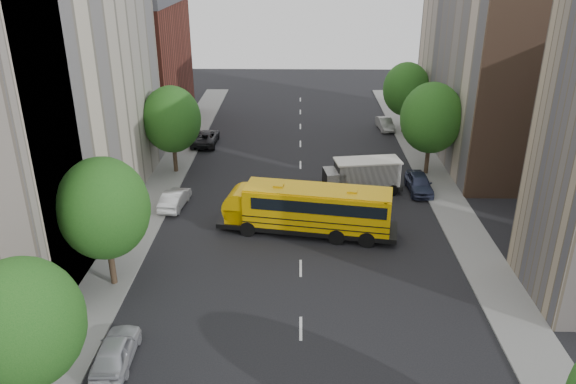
{
  "coord_description": "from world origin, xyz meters",
  "views": [
    {
      "loc": [
        -0.2,
        -31.98,
        18.28
      ],
      "look_at": [
        -0.86,
        2.0,
        3.41
      ],
      "focal_mm": 35.0,
      "sensor_mm": 36.0,
      "label": 1
    }
  ],
  "objects_px": {
    "street_tree_0": "(24,324)",
    "school_bus": "(306,207)",
    "street_tree_4": "(431,118)",
    "street_tree_2": "(172,119)",
    "safari_truck": "(362,175)",
    "parked_car_5": "(385,124)",
    "parked_car_0": "(116,351)",
    "parked_car_4": "(419,183)",
    "street_tree_1": "(104,208)",
    "parked_car_2": "(205,137)",
    "street_tree_5": "(406,89)",
    "parked_car_1": "(175,199)"
  },
  "relations": [
    {
      "from": "street_tree_2",
      "to": "safari_truck",
      "type": "height_order",
      "value": "street_tree_2"
    },
    {
      "from": "parked_car_4",
      "to": "street_tree_0",
      "type": "bearing_deg",
      "value": -131.24
    },
    {
      "from": "street_tree_1",
      "to": "street_tree_2",
      "type": "relative_size",
      "value": 1.03
    },
    {
      "from": "parked_car_4",
      "to": "street_tree_1",
      "type": "bearing_deg",
      "value": -146.33
    },
    {
      "from": "street_tree_2",
      "to": "street_tree_5",
      "type": "xyz_separation_m",
      "value": [
        22.0,
        12.0,
        -0.12
      ]
    },
    {
      "from": "parked_car_0",
      "to": "street_tree_5",
      "type": "bearing_deg",
      "value": -119.7
    },
    {
      "from": "parked_car_4",
      "to": "street_tree_2",
      "type": "bearing_deg",
      "value": 168.55
    },
    {
      "from": "street_tree_1",
      "to": "street_tree_4",
      "type": "bearing_deg",
      "value": 39.29
    },
    {
      "from": "street_tree_4",
      "to": "safari_truck",
      "type": "bearing_deg",
      "value": -146.13
    },
    {
      "from": "street_tree_1",
      "to": "street_tree_4",
      "type": "height_order",
      "value": "street_tree_4"
    },
    {
      "from": "school_bus",
      "to": "parked_car_1",
      "type": "bearing_deg",
      "value": 167.9
    },
    {
      "from": "school_bus",
      "to": "parked_car_2",
      "type": "bearing_deg",
      "value": 127.54
    },
    {
      "from": "parked_car_1",
      "to": "parked_car_5",
      "type": "xyz_separation_m",
      "value": [
        18.81,
        20.27,
        -0.04
      ]
    },
    {
      "from": "parked_car_0",
      "to": "parked_car_1",
      "type": "distance_m",
      "value": 17.58
    },
    {
      "from": "parked_car_0",
      "to": "parked_car_5",
      "type": "relative_size",
      "value": 1.06
    },
    {
      "from": "street_tree_4",
      "to": "street_tree_5",
      "type": "relative_size",
      "value": 1.08
    },
    {
      "from": "school_bus",
      "to": "parked_car_4",
      "type": "bearing_deg",
      "value": 48.24
    },
    {
      "from": "safari_truck",
      "to": "parked_car_5",
      "type": "bearing_deg",
      "value": 67.07
    },
    {
      "from": "street_tree_4",
      "to": "parked_car_5",
      "type": "bearing_deg",
      "value": 97.81
    },
    {
      "from": "street_tree_4",
      "to": "parked_car_0",
      "type": "height_order",
      "value": "street_tree_4"
    },
    {
      "from": "street_tree_0",
      "to": "street_tree_4",
      "type": "distance_m",
      "value": 35.61
    },
    {
      "from": "street_tree_5",
      "to": "parked_car_2",
      "type": "relative_size",
      "value": 1.44
    },
    {
      "from": "street_tree_2",
      "to": "street_tree_4",
      "type": "relative_size",
      "value": 0.95
    },
    {
      "from": "street_tree_5",
      "to": "parked_car_4",
      "type": "xyz_separation_m",
      "value": [
        -1.4,
        -15.91,
        -3.94
      ]
    },
    {
      "from": "street_tree_2",
      "to": "parked_car_0",
      "type": "height_order",
      "value": "street_tree_2"
    },
    {
      "from": "street_tree_2",
      "to": "parked_car_2",
      "type": "distance_m",
      "value": 8.86
    },
    {
      "from": "street_tree_4",
      "to": "parked_car_4",
      "type": "height_order",
      "value": "street_tree_4"
    },
    {
      "from": "street_tree_0",
      "to": "school_bus",
      "type": "bearing_deg",
      "value": 55.94
    },
    {
      "from": "street_tree_0",
      "to": "parked_car_5",
      "type": "xyz_separation_m",
      "value": [
        20.21,
        41.05,
        -4.0
      ]
    },
    {
      "from": "street_tree_0",
      "to": "street_tree_1",
      "type": "height_order",
      "value": "street_tree_1"
    },
    {
      "from": "parked_car_0",
      "to": "parked_car_1",
      "type": "xyz_separation_m",
      "value": [
        -0.8,
        17.56,
        -0.02
      ]
    },
    {
      "from": "street_tree_2",
      "to": "parked_car_2",
      "type": "bearing_deg",
      "value": 79.73
    },
    {
      "from": "street_tree_5",
      "to": "safari_truck",
      "type": "xyz_separation_m",
      "value": [
        -6.1,
        -16.09,
        -3.24
      ]
    },
    {
      "from": "street_tree_2",
      "to": "parked_car_5",
      "type": "bearing_deg",
      "value": 32.84
    },
    {
      "from": "street_tree_5",
      "to": "parked_car_2",
      "type": "bearing_deg",
      "value": -168.28
    },
    {
      "from": "street_tree_1",
      "to": "parked_car_5",
      "type": "relative_size",
      "value": 2.02
    },
    {
      "from": "street_tree_5",
      "to": "safari_truck",
      "type": "distance_m",
      "value": 17.51
    },
    {
      "from": "parked_car_0",
      "to": "parked_car_4",
      "type": "distance_m",
      "value": 27.83
    },
    {
      "from": "street_tree_2",
      "to": "street_tree_4",
      "type": "distance_m",
      "value": 22.0
    },
    {
      "from": "street_tree_0",
      "to": "parked_car_4",
      "type": "xyz_separation_m",
      "value": [
        20.6,
        24.09,
        -3.88
      ]
    },
    {
      "from": "street_tree_5",
      "to": "parked_car_1",
      "type": "height_order",
      "value": "street_tree_5"
    },
    {
      "from": "street_tree_1",
      "to": "parked_car_1",
      "type": "xyz_separation_m",
      "value": [
        1.4,
        10.78,
        -4.27
      ]
    },
    {
      "from": "street_tree_1",
      "to": "street_tree_2",
      "type": "height_order",
      "value": "street_tree_1"
    },
    {
      "from": "parked_car_1",
      "to": "parked_car_2",
      "type": "bearing_deg",
      "value": -84.07
    },
    {
      "from": "parked_car_5",
      "to": "street_tree_2",
      "type": "bearing_deg",
      "value": -152.96
    },
    {
      "from": "street_tree_1",
      "to": "street_tree_5",
      "type": "height_order",
      "value": "street_tree_1"
    },
    {
      "from": "safari_truck",
      "to": "parked_car_2",
      "type": "xyz_separation_m",
      "value": [
        -14.5,
        11.82,
        -0.74
      ]
    },
    {
      "from": "street_tree_2",
      "to": "street_tree_0",
      "type": "bearing_deg",
      "value": -90.0
    },
    {
      "from": "school_bus",
      "to": "parked_car_0",
      "type": "distance_m",
      "value": 16.39
    },
    {
      "from": "street_tree_1",
      "to": "street_tree_5",
      "type": "relative_size",
      "value": 1.05
    }
  ]
}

